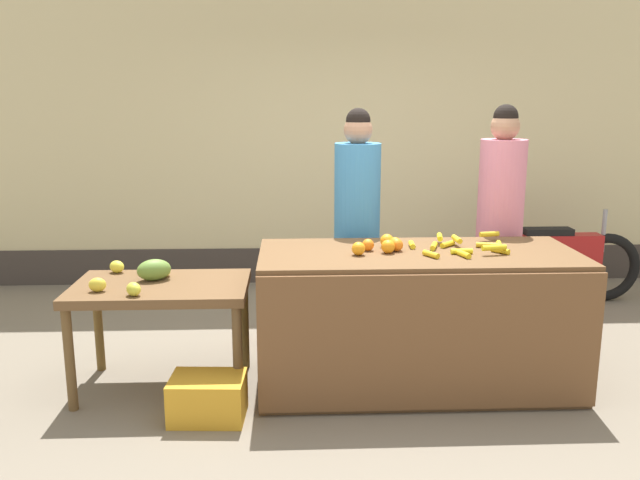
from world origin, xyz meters
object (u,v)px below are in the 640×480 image
(vendor_woman_blue_shirt, at_px, (357,230))
(produce_crate, at_px, (208,398))
(vendor_woman_pink_shirt, at_px, (499,228))
(produce_sack, at_px, (288,313))
(parked_motorcycle, at_px, (556,260))

(vendor_woman_blue_shirt, distance_m, produce_crate, 1.70)
(vendor_woman_pink_shirt, distance_m, produce_sack, 1.74)
(produce_crate, bearing_deg, vendor_woman_pink_shirt, 28.39)
(vendor_woman_pink_shirt, bearing_deg, produce_sack, 176.30)
(produce_sack, bearing_deg, produce_crate, -111.12)
(vendor_woman_pink_shirt, bearing_deg, produce_crate, -151.61)
(vendor_woman_blue_shirt, relative_size, produce_sack, 3.72)
(produce_crate, relative_size, produce_sack, 0.90)
(produce_crate, bearing_deg, parked_motorcycle, 36.20)
(parked_motorcycle, distance_m, produce_crate, 3.68)
(vendor_woman_blue_shirt, height_order, vendor_woman_pink_shirt, vendor_woman_pink_shirt)
(vendor_woman_blue_shirt, height_order, produce_sack, vendor_woman_blue_shirt)
(vendor_woman_pink_shirt, xyz_separation_m, produce_sack, (-1.60, 0.10, -0.68))
(parked_motorcycle, height_order, produce_crate, parked_motorcycle)
(vendor_woman_pink_shirt, xyz_separation_m, produce_crate, (-2.07, -1.12, -0.80))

